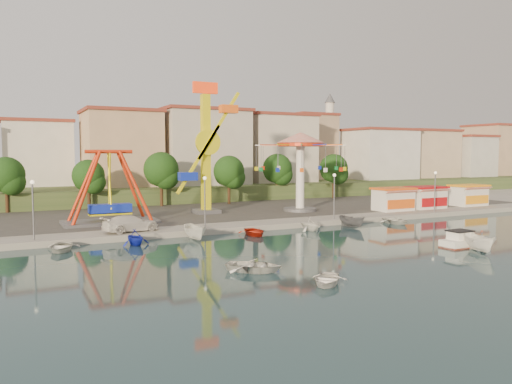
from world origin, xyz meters
TOP-DOWN VIEW (x-y plane):
  - ground at (0.00, 0.00)m, footprint 200.00×200.00m
  - quay_deck at (0.00, 62.00)m, footprint 200.00×100.00m
  - asphalt_pad at (0.00, 30.00)m, footprint 90.00×28.00m
  - hill_terrace at (0.00, 67.00)m, footprint 200.00×60.00m
  - pirate_ship_ride at (-15.98, 21.00)m, footprint 10.00×5.00m
  - kamikaze_tower at (-3.08, 24.51)m, footprint 5.84×3.10m
  - wave_swinger at (8.68, 21.61)m, footprint 11.60×11.60m
  - booth_left at (20.10, 16.49)m, footprint 5.40×3.78m
  - booth_mid at (26.06, 16.49)m, footprint 5.40×3.78m
  - booth_right at (34.41, 16.49)m, footprint 5.40×3.78m
  - lamp_post_0 at (-24.00, 13.00)m, footprint 0.14×0.14m
  - lamp_post_1 at (-8.00, 13.00)m, footprint 0.14×0.14m
  - lamp_post_2 at (8.00, 13.00)m, footprint 0.14×0.14m
  - lamp_post_3 at (24.00, 13.00)m, footprint 0.14×0.14m
  - tree_0 at (-26.00, 36.98)m, footprint 4.60×4.60m
  - tree_1 at (-16.00, 36.24)m, footprint 4.35×4.35m
  - tree_2 at (-6.00, 35.81)m, footprint 5.02×5.02m
  - tree_3 at (4.00, 34.36)m, footprint 4.68×4.68m
  - tree_4 at (14.00, 37.35)m, footprint 4.86×4.86m
  - tree_5 at (24.00, 35.54)m, footprint 4.83×4.83m
  - building_1 at (-21.33, 51.38)m, footprint 12.33×9.01m
  - building_2 at (-8.19, 51.96)m, footprint 11.95×9.28m
  - building_3 at (5.60, 48.80)m, footprint 12.59×10.50m
  - building_4 at (19.07, 52.20)m, footprint 10.75×9.23m
  - building_5 at (32.37, 50.33)m, footprint 12.77×10.96m
  - building_6 at (44.15, 48.77)m, footprint 8.23×8.98m
  - building_7 at (56.03, 53.70)m, footprint 11.59×10.93m
  - building_8 at (69.93, 47.19)m, footprint 12.84×9.28m
  - building_9 at (83.46, 49.95)m, footprint 12.95×9.17m
  - minaret at (36.00, 54.00)m, footprint 2.80×2.80m
  - cabin_motorboat at (9.74, -3.98)m, footprint 4.69×1.98m
  - rowboat_a at (-10.86, -3.98)m, footprint 4.81×4.73m
  - rowboat_b at (-8.35, -9.12)m, footprint 3.91×3.91m
  - skiff at (8.98, -6.20)m, footprint 2.77×4.25m
  - van at (-15.32, 14.00)m, footprint 5.82×3.33m
  - moored_boat_0 at (-22.09, 9.80)m, footprint 3.65×4.37m
  - moored_boat_1 at (-15.88, 9.80)m, footprint 2.96×3.25m
  - moored_boat_2 at (-10.22, 9.80)m, footprint 1.59×4.00m
  - moored_boat_3 at (-3.97, 9.80)m, footprint 3.04×3.96m
  - moored_boat_4 at (2.70, 9.80)m, footprint 3.06×3.33m
  - moored_boat_5 at (8.14, 9.80)m, footprint 1.97×3.70m
  - moored_boat_6 at (14.53, 9.80)m, footprint 2.67×3.70m

SIDE VIEW (x-z plane):
  - ground at x=0.00m, z-range 0.00..0.00m
  - quay_deck at x=0.00m, z-range 0.00..0.60m
  - rowboat_b at x=-8.35m, z-range 0.00..0.67m
  - moored_boat_6 at x=14.53m, z-range 0.00..0.76m
  - moored_boat_3 at x=-3.97m, z-range 0.00..0.76m
  - moored_boat_0 at x=-22.09m, z-range 0.00..0.78m
  - rowboat_a at x=-10.86m, z-range 0.00..0.82m
  - cabin_motorboat at x=9.74m, z-range -0.38..1.25m
  - asphalt_pad at x=0.00m, z-range 0.60..0.61m
  - moored_boat_5 at x=8.14m, z-range 0.00..1.36m
  - moored_boat_1 at x=-15.88m, z-range 0.00..1.46m
  - moored_boat_4 at x=2.70m, z-range 0.00..1.48m
  - moored_boat_2 at x=-10.22m, z-range 0.00..1.53m
  - skiff at x=8.98m, z-range 0.00..1.54m
  - van at x=-15.32m, z-range 0.60..2.19m
  - hill_terrace at x=0.00m, z-range 0.00..3.00m
  - booth_left at x=20.10m, z-range 0.62..3.70m
  - booth_mid at x=26.06m, z-range 0.62..3.70m
  - booth_right at x=34.41m, z-range 0.62..3.70m
  - lamp_post_0 at x=-24.00m, z-range 0.60..5.60m
  - lamp_post_1 at x=-8.00m, z-range 0.60..5.60m
  - lamp_post_2 at x=8.00m, z-range 0.60..5.60m
  - lamp_post_3 at x=24.00m, z-range 0.60..5.60m
  - pirate_ship_ride at x=-15.98m, z-range 0.39..8.39m
  - tree_1 at x=-16.00m, z-range 1.80..8.60m
  - tree_0 at x=-26.00m, z-range 1.87..9.07m
  - tree_3 at x=4.00m, z-range 1.90..9.21m
  - tree_5 at x=24.00m, z-range 1.94..9.48m
  - tree_4 at x=14.00m, z-range 1.95..9.55m
  - tree_2 at x=-6.00m, z-range 1.99..9.84m
  - building_1 at x=-21.33m, z-range 3.00..11.63m
  - building_7 at x=56.03m, z-range 3.00..11.76m
  - building_3 at x=5.60m, z-range 3.00..12.20m
  - building_9 at x=83.46m, z-range 3.00..12.21m
  - building_4 at x=19.07m, z-range 3.00..12.24m
  - wave_swinger at x=8.68m, z-range 3.00..13.40m
  - kamikaze_tower at x=-3.08m, z-range 0.28..16.78m
  - building_5 at x=32.37m, z-range 3.00..14.21m
  - building_2 at x=-8.19m, z-range 3.00..14.23m
  - building_6 at x=44.15m, z-range 3.00..15.36m
  - building_8 at x=69.93m, z-range 3.00..15.58m
  - minaret at x=36.00m, z-range 3.55..21.55m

